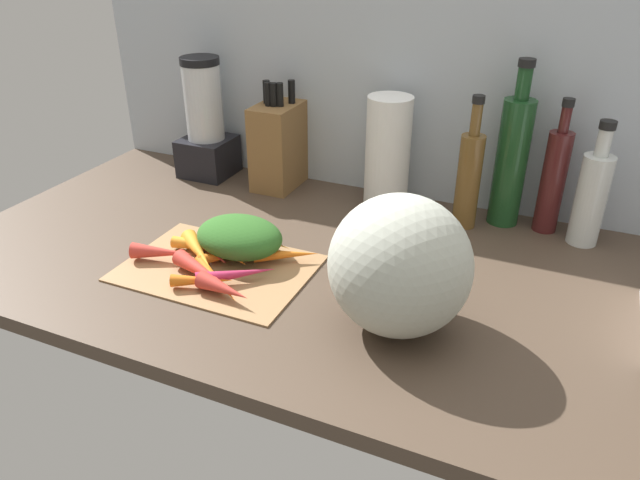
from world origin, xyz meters
TOP-DOWN VIEW (x-y plane):
  - ground_plane at (0.00, 0.00)cm, footprint 170.00×80.00cm
  - wall_back at (0.00, 38.50)cm, footprint 170.00×3.00cm
  - cutting_board at (-25.15, -11.68)cm, footprint 35.96×25.73cm
  - carrot_0 at (-21.54, -17.50)cm, footprint 14.92×10.93cm
  - carrot_1 at (-36.20, -14.05)cm, footprint 12.55×6.66cm
  - carrot_2 at (-22.34, 0.14)cm, footprint 16.22×5.33cm
  - carrot_3 at (-18.08, -20.35)cm, footprint 11.32×5.27cm
  - carrot_4 at (-28.68, -7.49)cm, footprint 17.59×5.53cm
  - carrot_5 at (-23.42, -7.77)cm, footprint 11.79×12.17cm
  - carrot_6 at (-13.71, -4.56)cm, footprint 12.40×8.35cm
  - carrot_7 at (-23.95, -8.77)cm, footprint 11.38×7.46cm
  - carrot_8 at (-23.59, -19.02)cm, footprint 11.25×6.82cm
  - carrot_9 at (-23.78, -17.42)cm, footprint 17.44×9.34cm
  - carrot_10 at (-27.72, -9.14)cm, footprint 11.26×8.40cm
  - carrot_11 at (-29.79, -10.87)cm, footprint 12.82×11.22cm
  - carrot_12 at (-18.75, -14.95)cm, footprint 13.28×11.61cm
  - carrot_greens_pile at (-23.42, -5.74)cm, footprint 17.79×13.68cm
  - winter_squash at (11.98, -15.25)cm, footprint 23.08×22.02cm
  - knife_block at (-33.15, 30.51)cm, footprint 9.56×15.36cm
  - blender_appliance at (-53.73, 29.41)cm, footprint 12.70×12.70cm
  - paper_towel_roll at (-4.80, 29.50)cm, footprint 10.19×10.19cm
  - bottle_0 at (14.37, 26.58)cm, footprint 5.15×5.15cm
  - bottle_1 at (21.97, 31.89)cm, footprint 6.79×6.79cm
  - bottle_2 at (30.97, 31.69)cm, footprint 5.09×5.09cm
  - bottle_3 at (38.75, 28.81)cm, footprint 6.19×6.19cm

SIDE VIEW (x-z plane):
  - ground_plane at x=0.00cm, z-range -3.00..0.00cm
  - cutting_board at x=-25.15cm, z-range 0.00..0.80cm
  - carrot_2 at x=-22.34cm, z-range 0.80..2.84cm
  - carrot_0 at x=-21.54cm, z-range 0.80..2.85cm
  - carrot_5 at x=-23.42cm, z-range 0.80..2.99cm
  - carrot_8 at x=-23.59cm, z-range 0.80..3.20cm
  - carrot_4 at x=-28.68cm, z-range 0.80..3.27cm
  - carrot_10 at x=-27.72cm, z-range 0.80..3.43cm
  - carrot_6 at x=-13.71cm, z-range 0.80..3.54cm
  - carrot_7 at x=-23.95cm, z-range 0.80..3.56cm
  - carrot_12 at x=-18.75cm, z-range 0.80..3.67cm
  - carrot_1 at x=-36.20cm, z-range 0.80..4.05cm
  - carrot_9 at x=-23.78cm, z-range 0.80..4.05cm
  - carrot_11 at x=-29.79cm, z-range 0.80..4.13cm
  - carrot_3 at x=-18.08cm, z-range 0.80..4.19cm
  - carrot_greens_pile at x=-23.42cm, z-range 0.80..8.33cm
  - bottle_3 at x=38.75cm, z-range -2.58..23.59cm
  - knife_block at x=-33.15cm, z-range -2.41..23.90cm
  - bottle_0 at x=14.37cm, z-range -3.08..25.88cm
  - winter_squash at x=11.98cm, z-range 0.00..23.35cm
  - bottle_2 at x=30.97cm, z-range -2.68..26.21cm
  - paper_towel_roll at x=-4.80cm, z-range 0.00..25.95cm
  - blender_appliance at x=-53.73cm, z-range -2.03..28.37cm
  - bottle_1 at x=21.97cm, z-range -3.04..32.71cm
  - wall_back at x=0.00cm, z-range 0.00..60.00cm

